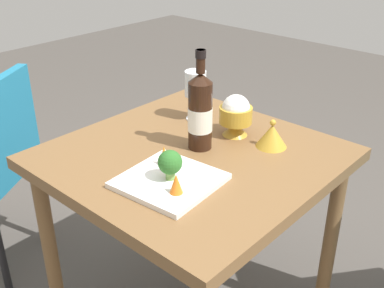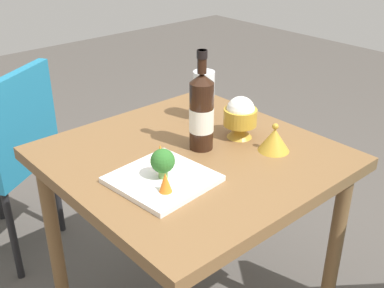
{
  "view_description": "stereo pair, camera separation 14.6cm",
  "coord_description": "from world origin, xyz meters",
  "px_view_note": "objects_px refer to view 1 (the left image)",
  "views": [
    {
      "loc": [
        -0.87,
        0.97,
        1.41
      ],
      "look_at": [
        0.0,
        0.0,
        0.75
      ],
      "focal_mm": 44.12,
      "sensor_mm": 36.0,
      "label": 1
    },
    {
      "loc": [
        -0.98,
        0.86,
        1.41
      ],
      "look_at": [
        0.0,
        0.0,
        0.75
      ],
      "focal_mm": 44.12,
      "sensor_mm": 36.0,
      "label": 2
    }
  ],
  "objects_px": {
    "rice_bowl": "(236,114)",
    "carrot_garnish_right": "(164,156)",
    "serving_plate": "(169,181)",
    "broccoli_floret": "(170,163)",
    "rice_bowl_lid": "(272,136)",
    "carrot_garnish_left": "(176,184)",
    "wine_glass": "(196,85)",
    "wine_bottle": "(200,111)"
  },
  "relations": [
    {
      "from": "rice_bowl_lid",
      "to": "carrot_garnish_left",
      "type": "xyz_separation_m",
      "value": [
        0.02,
        0.42,
        0.01
      ]
    },
    {
      "from": "rice_bowl_lid",
      "to": "broccoli_floret",
      "type": "bearing_deg",
      "value": 78.21
    },
    {
      "from": "wine_bottle",
      "to": "rice_bowl_lid",
      "type": "xyz_separation_m",
      "value": [
        -0.16,
        -0.16,
        -0.09
      ]
    },
    {
      "from": "wine_bottle",
      "to": "carrot_garnish_left",
      "type": "bearing_deg",
      "value": 119.32
    },
    {
      "from": "carrot_garnish_left",
      "to": "rice_bowl",
      "type": "bearing_deg",
      "value": -73.61
    },
    {
      "from": "rice_bowl_lid",
      "to": "rice_bowl",
      "type": "bearing_deg",
      "value": 3.95
    },
    {
      "from": "wine_bottle",
      "to": "rice_bowl",
      "type": "distance_m",
      "value": 0.16
    },
    {
      "from": "broccoli_floret",
      "to": "carrot_garnish_left",
      "type": "xyz_separation_m",
      "value": [
        -0.06,
        0.04,
        -0.02
      ]
    },
    {
      "from": "wine_bottle",
      "to": "carrot_garnish_right",
      "type": "distance_m",
      "value": 0.19
    },
    {
      "from": "rice_bowl_lid",
      "to": "serving_plate",
      "type": "relative_size",
      "value": 0.37
    },
    {
      "from": "rice_bowl",
      "to": "rice_bowl_lid",
      "type": "bearing_deg",
      "value": -176.05
    },
    {
      "from": "serving_plate",
      "to": "broccoli_floret",
      "type": "xyz_separation_m",
      "value": [
        -0.0,
        -0.0,
        0.06
      ]
    },
    {
      "from": "broccoli_floret",
      "to": "serving_plate",
      "type": "bearing_deg",
      "value": 6.43
    },
    {
      "from": "broccoli_floret",
      "to": "rice_bowl_lid",
      "type": "bearing_deg",
      "value": -101.79
    },
    {
      "from": "rice_bowl",
      "to": "carrot_garnish_right",
      "type": "distance_m",
      "value": 0.33
    },
    {
      "from": "rice_bowl",
      "to": "carrot_garnish_left",
      "type": "height_order",
      "value": "rice_bowl"
    },
    {
      "from": "serving_plate",
      "to": "carrot_garnish_left",
      "type": "xyz_separation_m",
      "value": [
        -0.07,
        0.04,
        0.04
      ]
    },
    {
      "from": "rice_bowl_lid",
      "to": "carrot_garnish_right",
      "type": "distance_m",
      "value": 0.37
    },
    {
      "from": "wine_bottle",
      "to": "carrot_garnish_left",
      "type": "xyz_separation_m",
      "value": [
        -0.15,
        0.26,
        -0.08
      ]
    },
    {
      "from": "wine_glass",
      "to": "rice_bowl_lid",
      "type": "bearing_deg",
      "value": 179.82
    },
    {
      "from": "rice_bowl_lid",
      "to": "serving_plate",
      "type": "xyz_separation_m",
      "value": [
        0.08,
        0.38,
        -0.03
      ]
    },
    {
      "from": "rice_bowl_lid",
      "to": "carrot_garnish_right",
      "type": "xyz_separation_m",
      "value": [
        0.15,
        0.33,
        0.01
      ]
    },
    {
      "from": "wine_glass",
      "to": "serving_plate",
      "type": "distance_m",
      "value": 0.47
    },
    {
      "from": "rice_bowl",
      "to": "rice_bowl_lid",
      "type": "xyz_separation_m",
      "value": [
        -0.14,
        -0.01,
        -0.04
      ]
    },
    {
      "from": "wine_bottle",
      "to": "rice_bowl",
      "type": "relative_size",
      "value": 2.24
    },
    {
      "from": "carrot_garnish_left",
      "to": "carrot_garnish_right",
      "type": "distance_m",
      "value": 0.16
    },
    {
      "from": "wine_bottle",
      "to": "serving_plate",
      "type": "bearing_deg",
      "value": 110.3
    },
    {
      "from": "rice_bowl_lid",
      "to": "broccoli_floret",
      "type": "xyz_separation_m",
      "value": [
        0.08,
        0.38,
        0.03
      ]
    },
    {
      "from": "wine_glass",
      "to": "carrot_garnish_left",
      "type": "height_order",
      "value": "wine_glass"
    },
    {
      "from": "wine_glass",
      "to": "carrot_garnish_right",
      "type": "distance_m",
      "value": 0.39
    },
    {
      "from": "serving_plate",
      "to": "broccoli_floret",
      "type": "height_order",
      "value": "broccoli_floret"
    },
    {
      "from": "rice_bowl",
      "to": "carrot_garnish_right",
      "type": "xyz_separation_m",
      "value": [
        0.01,
        0.33,
        -0.03
      ]
    },
    {
      "from": "wine_glass",
      "to": "broccoli_floret",
      "type": "height_order",
      "value": "wine_glass"
    },
    {
      "from": "rice_bowl",
      "to": "broccoli_floret",
      "type": "distance_m",
      "value": 0.37
    },
    {
      "from": "wine_bottle",
      "to": "rice_bowl",
      "type": "bearing_deg",
      "value": -100.05
    },
    {
      "from": "carrot_garnish_left",
      "to": "broccoli_floret",
      "type": "bearing_deg",
      "value": -33.37
    },
    {
      "from": "wine_bottle",
      "to": "rice_bowl_lid",
      "type": "distance_m",
      "value": 0.24
    },
    {
      "from": "serving_plate",
      "to": "carrot_garnish_right",
      "type": "height_order",
      "value": "carrot_garnish_right"
    },
    {
      "from": "wine_glass",
      "to": "serving_plate",
      "type": "bearing_deg",
      "value": 122.56
    },
    {
      "from": "wine_glass",
      "to": "rice_bowl_lid",
      "type": "height_order",
      "value": "wine_glass"
    },
    {
      "from": "serving_plate",
      "to": "broccoli_floret",
      "type": "distance_m",
      "value": 0.06
    },
    {
      "from": "broccoli_floret",
      "to": "rice_bowl",
      "type": "bearing_deg",
      "value": -80.88
    }
  ]
}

